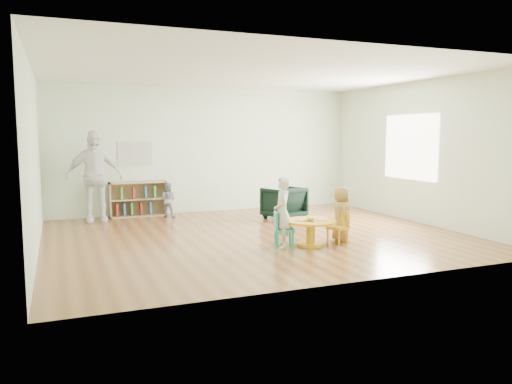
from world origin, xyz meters
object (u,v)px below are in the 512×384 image
Objects in this scene: kid_chair_left at (281,228)px; kid_chair_right at (339,226)px; armchair at (284,203)px; child_left at (282,212)px; adult_caretaker at (94,176)px; activity_table at (311,228)px; child_right at (341,214)px; bookshelf at (137,199)px; toddler at (168,200)px.

kid_chair_right is at bearing 99.82° from kid_chair_left.
armchair is at bearing -25.32° from kid_chair_right.
adult_caretaker is (-2.54, 3.47, 0.36)m from child_left.
armchair is at bearing 75.00° from activity_table.
child_right reaches higher than kid_chair_left.
armchair is at bearing 170.32° from kid_chair_left.
activity_table is 4.67m from adult_caretaker.
bookshelf is at bearing 23.88° from adult_caretaker.
armchair is 3.88m from adult_caretaker.
child_left is at bearing -53.65° from adult_caretaker.
bookshelf is at bearing 49.24° from child_right.
child_left is 1.09m from child_right.
child_right is at bearing 110.59° from child_left.
child_left is 4.32m from adult_caretaker.
kid_chair_right is 2.45m from armchair.
bookshelf is at bearing 118.77° from activity_table.
adult_caretaker is (-0.89, -0.39, 0.55)m from bookshelf.
toddler reaches higher than kid_chair_right.
activity_table is at bearing -48.99° from adult_caretaker.
child_left reaches higher than child_right.
activity_table is 0.63m from child_right.
kid_chair_left is 0.50× the size of child_left.
kid_chair_left is 0.75× the size of toddler.
child_right reaches higher than armchair.
bookshelf is at bearing -1.28° from toddler.
kid_chair_right is 0.28× the size of adult_caretaker.
bookshelf reaches higher than toddler.
activity_table is 3.85m from toddler.
toddler is 1.58m from adult_caretaker.
kid_chair_right is at bearing 103.48° from child_left.
child_left reaches higher than bookshelf.
bookshelf is 1.62× the size of toddler.
adult_caretaker reaches higher than armchair.
bookshelf is at bearing 11.97° from kid_chair_right.
activity_table is 2.49m from armchair.
armchair is (2.78, -1.49, -0.03)m from bookshelf.
child_right is 4.06m from toddler.
activity_table is 1.09× the size of toddler.
adult_caretaker reaches higher than toddler.
child_right reaches higher than kid_chair_right.
activity_table is at bearing 56.02° from armchair.
adult_caretaker is at bearing -126.13° from child_left.
child_left is 0.61× the size of adult_caretaker.
kid_chair_left is at bearing -53.34° from adult_caretaker.
activity_table is at bearing 63.20° from kid_chair_right.
toddler is at bearing -46.04° from armchair.
child_left reaches higher than toddler.
adult_caretaker reaches higher than activity_table.
kid_chair_left is 0.46× the size of bookshelf.
adult_caretaker is at bearing -35.55° from armchair.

